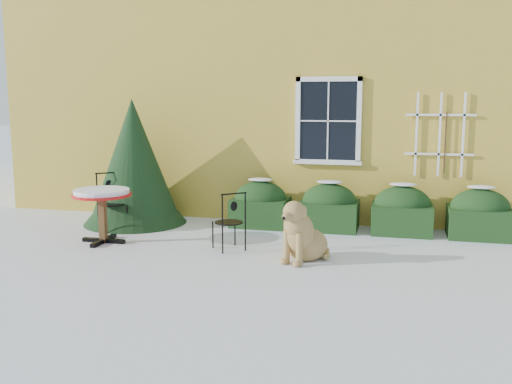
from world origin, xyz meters
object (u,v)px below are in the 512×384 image
(evergreen_shrub, at_px, (134,174))
(patio_chair_near, at_px, (230,221))
(dog, at_px, (302,236))
(bistro_table, at_px, (102,198))
(patio_chair_far, at_px, (111,202))

(evergreen_shrub, distance_m, patio_chair_near, 2.86)
(patio_chair_near, xyz_separation_m, dog, (1.21, -0.36, -0.09))
(evergreen_shrub, xyz_separation_m, patio_chair_near, (2.37, -1.52, -0.49))
(evergreen_shrub, height_order, dog, evergreen_shrub)
(bistro_table, height_order, patio_chair_near, patio_chair_near)
(evergreen_shrub, height_order, patio_chair_near, evergreen_shrub)
(patio_chair_far, bearing_deg, bistro_table, -110.08)
(evergreen_shrub, relative_size, patio_chair_near, 2.54)
(evergreen_shrub, xyz_separation_m, patio_chair_far, (-0.15, -0.66, -0.44))
(patio_chair_far, xyz_separation_m, dog, (3.72, -1.22, -0.14))
(patio_chair_far, bearing_deg, evergreen_shrub, 37.73)
(patio_chair_near, height_order, patio_chair_far, patio_chair_far)
(bistro_table, bearing_deg, evergreen_shrub, 96.33)
(bistro_table, bearing_deg, patio_chair_near, 1.32)
(patio_chair_far, distance_m, dog, 3.92)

